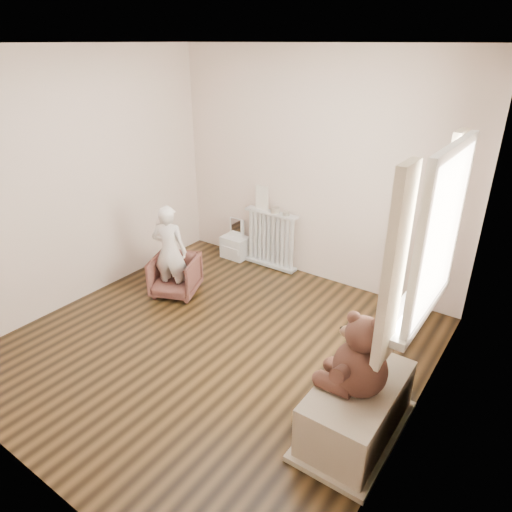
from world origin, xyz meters
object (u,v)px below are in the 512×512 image
Objects in this scene: child at (170,251)px; armchair at (175,275)px; radiator at (271,238)px; teddy_bear at (360,365)px; plush_cat at (421,283)px; toy_vanity at (235,238)px; toy_bench at (356,412)px.

armchair is at bearing -112.87° from child.
radiator is 2.85m from teddy_bear.
child is at bearing 161.75° from teddy_bear.
plush_cat is (2.65, -0.03, 0.46)m from child.
toy_vanity is 3.25m from teddy_bear.
child is at bearing -112.87° from armchair.
radiator is 2.56m from plush_cat.
child reaches higher than armchair.
toy_bench is (2.01, -1.92, -0.19)m from radiator.
toy_bench is (2.51, -0.74, -0.03)m from armchair.
radiator is 2.79m from toy_bench.
plush_cat is at bearing -24.51° from armchair.
toy_vanity is 1.06× the size of armchair.
teddy_bear reaches higher than radiator.
armchair is 0.32m from child.
toy_bench is at bearing -36.51° from toy_vanity.
teddy_bear reaches higher than armchair.
toy_bench is 0.48m from teddy_bear.
plush_cat reaches higher than teddy_bear.
toy_vanity is (-0.54, -0.03, -0.11)m from radiator.
radiator is 0.56m from toy_vanity.
child is (-0.50, -1.23, 0.15)m from radiator.
teddy_bear is at bearing 140.46° from child.
armchair is at bearing 163.67° from toy_bench.
toy_bench is (2.55, -1.89, -0.08)m from toy_vanity.
toy_vanity is 1.15m from armchair.
plush_cat is at bearing -24.52° from toy_vanity.
radiator is 1.48× the size of armchair.
toy_vanity is 3.18m from toy_bench.
radiator reaches higher than toy_vanity.
plush_cat reaches higher than toy_vanity.
toy_bench is at bearing 141.85° from child.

